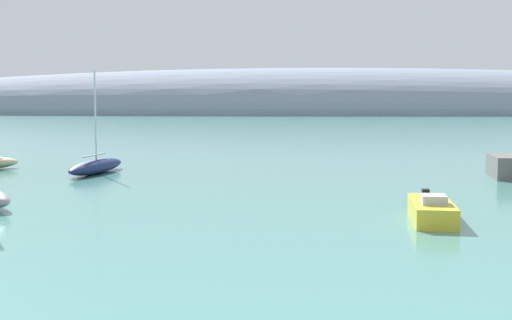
% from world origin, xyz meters
% --- Properties ---
extents(distant_ridge, '(387.04, 68.04, 32.40)m').
position_xyz_m(distant_ridge, '(14.76, 233.77, 0.00)').
color(distant_ridge, gray).
rests_on(distant_ridge, ground).
extents(sailboat_navy_mid_mooring, '(3.03, 8.44, 7.63)m').
position_xyz_m(sailboat_navy_mid_mooring, '(-13.85, 38.05, 0.55)').
color(sailboat_navy_mid_mooring, navy).
rests_on(sailboat_navy_mid_mooring, water).
extents(motorboat_yellow_foreground, '(2.31, 5.79, 1.29)m').
position_xyz_m(motorboat_yellow_foreground, '(6.66, 19.09, 0.49)').
color(motorboat_yellow_foreground, yellow).
rests_on(motorboat_yellow_foreground, water).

